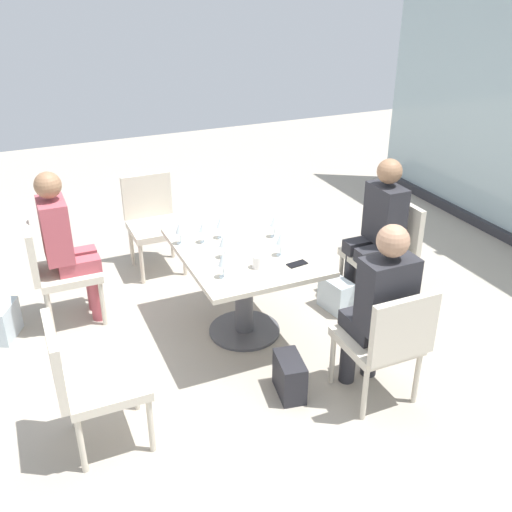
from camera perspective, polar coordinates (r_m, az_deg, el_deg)
ground_plane at (r=4.72m, az=-1.12°, el=-7.29°), size 12.00×12.00×0.00m
dining_table_main at (r=4.44m, az=-1.18°, el=-1.44°), size 1.21×0.92×0.73m
chair_front_left at (r=4.87m, az=-18.89°, el=-0.95°), size 0.46×0.50×0.87m
chair_near_window at (r=5.04m, az=12.50°, el=0.90°), size 0.46×0.51×0.87m
chair_far_right at (r=3.85m, az=12.52°, el=-7.82°), size 0.50×0.46×0.87m
chair_front_right at (r=3.59m, az=-16.05°, el=-11.22°), size 0.46×0.50×0.87m
chair_side_end at (r=5.57m, az=-9.99°, el=3.67°), size 0.50×0.46×0.87m
person_front_left at (r=4.79m, az=-17.96°, el=1.44°), size 0.34×0.39×1.26m
person_near_window at (r=4.90m, az=11.68°, el=2.82°), size 0.34×0.39×1.26m
person_far_right at (r=3.82m, az=11.88°, el=-4.47°), size 0.39×0.34×1.26m
wine_glass_0 at (r=3.91m, az=-3.19°, el=-0.36°), size 0.07×0.07×0.18m
wine_glass_1 at (r=4.20m, az=2.41°, el=1.67°), size 0.07×0.07×0.18m
wine_glass_2 at (r=4.41m, az=-5.11°, el=2.86°), size 0.07×0.07×0.18m
wine_glass_3 at (r=4.41m, az=-7.37°, el=2.74°), size 0.07×0.07×0.18m
wine_glass_4 at (r=4.17m, az=-3.13°, el=1.46°), size 0.07×0.07×0.18m
wine_glass_5 at (r=4.48m, az=-3.42°, el=3.28°), size 0.07×0.07×0.18m
wine_glass_6 at (r=4.49m, az=1.80°, el=3.40°), size 0.07×0.07×0.18m
coffee_cup at (r=4.07m, az=0.16°, el=-0.56°), size 0.08×0.08×0.09m
cell_phone_on_table at (r=4.14m, az=3.99°, el=-0.77°), size 0.09×0.15×0.01m
handbag_0 at (r=4.98m, az=-23.23°, el=-5.83°), size 0.34×0.27×0.28m
handbag_1 at (r=4.97m, az=7.75°, el=-3.74°), size 0.32×0.20×0.28m
handbag_2 at (r=4.04m, az=3.27°, el=-11.54°), size 0.32×0.21×0.28m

